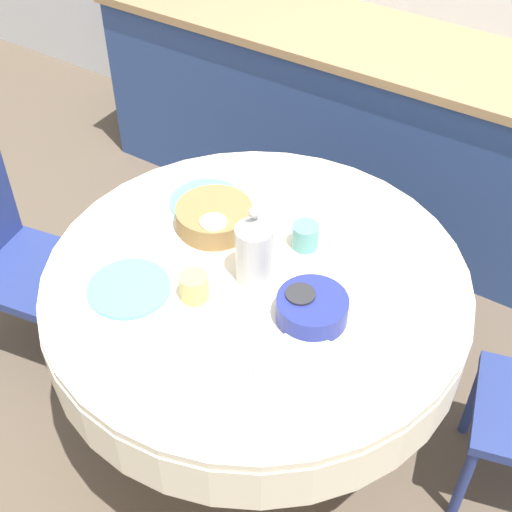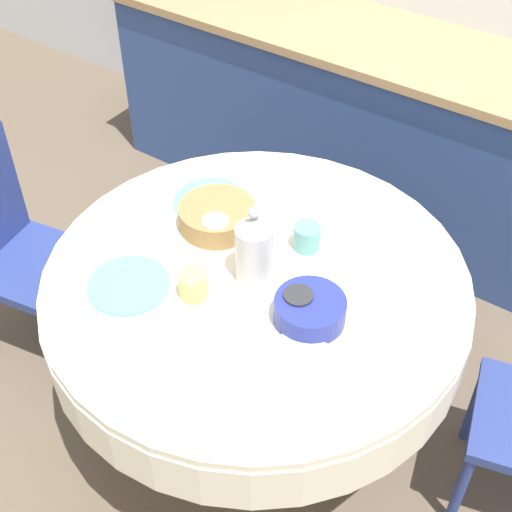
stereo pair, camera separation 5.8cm
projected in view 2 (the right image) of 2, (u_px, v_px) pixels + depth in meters
The scene contains 15 objects.
ground_plane at pixel (256, 413), 2.77m from camera, with size 12.00×12.00×0.00m, color brown.
kitchen_counter at pixel (426, 148), 3.29m from camera, with size 3.24×0.64×0.92m.
dining_table at pixel (256, 301), 2.34m from camera, with size 1.37×1.37×0.76m.
chair_right at pixel (13, 244), 2.74m from camera, with size 0.46×0.46×0.92m.
plate_near_left at pixel (129, 285), 2.21m from camera, with size 0.26×0.26×0.01m, color #60BCB7.
cup_near_left at pixel (193, 285), 2.16m from camera, with size 0.09×0.09×0.09m, color #DBB766.
plate_near_right at pixel (295, 370), 1.97m from camera, with size 0.26×0.26×0.01m, color white.
cup_near_right at pixel (298, 304), 2.10m from camera, with size 0.09×0.09×0.09m, color #28282D.
plate_far_left at pixel (210, 201), 2.52m from camera, with size 0.26×0.26×0.01m, color #60BCB7.
cup_far_left at pixel (216, 230), 2.34m from camera, with size 0.09×0.09×0.09m, color white.
plate_far_right at pixel (369, 244), 2.35m from camera, with size 0.26×0.26×0.01m, color white.
cup_far_right at pixel (307, 237), 2.32m from camera, with size 0.09×0.09×0.09m, color #5BA39E.
coffee_carafe at pixel (253, 248), 2.17m from camera, with size 0.12×0.12×0.28m.
bread_basket at pixel (217, 216), 2.40m from camera, with size 0.26×0.26×0.08m, color olive.
fruit_bowl at pixel (310, 310), 2.09m from camera, with size 0.21×0.21×0.08m, color navy.
Camera 2 is at (0.92, -1.32, 2.34)m, focal length 50.00 mm.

